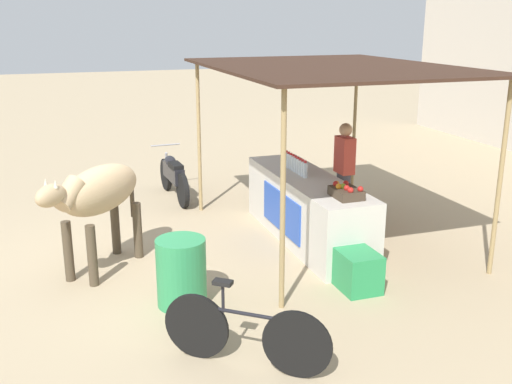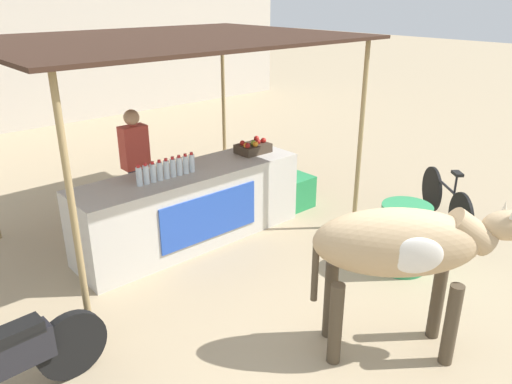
{
  "view_description": "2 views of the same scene",
  "coord_description": "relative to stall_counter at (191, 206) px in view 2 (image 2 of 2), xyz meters",
  "views": [
    {
      "loc": [
        7.63,
        -1.23,
        3.18
      ],
      "look_at": [
        -0.18,
        1.47,
        0.76
      ],
      "focal_mm": 42.0,
      "sensor_mm": 36.0,
      "label": 1
    },
    {
      "loc": [
        -3.21,
        -2.72,
        3.02
      ],
      "look_at": [
        0.46,
        1.47,
        0.78
      ],
      "focal_mm": 35.0,
      "sensor_mm": 36.0,
      "label": 2
    }
  ],
  "objects": [
    {
      "name": "ground_plane",
      "position": [
        0.0,
        -2.2,
        -0.48
      ],
      "size": [
        60.0,
        60.0,
        0.0
      ],
      "primitive_type": "plane",
      "color": "tan"
    },
    {
      "name": "stall_counter",
      "position": [
        0.0,
        0.0,
        0.0
      ],
      "size": [
        3.0,
        0.82,
        0.96
      ],
      "color": "beige",
      "rests_on": "ground"
    },
    {
      "name": "stall_awning",
      "position": [
        0.0,
        0.3,
        1.96
      ],
      "size": [
        4.2,
        3.2,
        2.54
      ],
      "color": "#382319",
      "rests_on": "ground"
    },
    {
      "name": "water_bottle_row",
      "position": [
        -0.35,
        -0.05,
        0.59
      ],
      "size": [
        0.79,
        0.07,
        0.25
      ],
      "color": "silver",
      "rests_on": "stall_counter"
    },
    {
      "name": "fruit_crate",
      "position": [
        1.08,
        0.05,
        0.55
      ],
      "size": [
        0.44,
        0.32,
        0.18
      ],
      "color": "#3F3326",
      "rests_on": "stall_counter"
    },
    {
      "name": "vendor_behind_counter",
      "position": [
        -0.33,
        0.75,
        0.37
      ],
      "size": [
        0.34,
        0.22,
        1.65
      ],
      "color": "#383842",
      "rests_on": "ground"
    },
    {
      "name": "cooler_box",
      "position": [
        1.72,
        -0.1,
        -0.24
      ],
      "size": [
        0.6,
        0.44,
        0.48
      ],
      "primitive_type": "cube",
      "color": "#268C4C",
      "rests_on": "ground"
    },
    {
      "name": "water_barrel",
      "position": [
        1.44,
        -2.19,
        -0.08
      ],
      "size": [
        0.57,
        0.57,
        0.79
      ],
      "primitive_type": "cylinder",
      "color": "#2D8C51",
      "rests_on": "ground"
    },
    {
      "name": "cow",
      "position": [
        0.15,
        -2.96,
        0.55
      ],
      "size": [
        1.6,
        1.49,
        1.44
      ],
      "color": "tan",
      "rests_on": "ground"
    },
    {
      "name": "bicycle_leaning",
      "position": [
        2.89,
        -1.9,
        -0.13
      ],
      "size": [
        1.07,
        1.32,
        0.85
      ],
      "color": "black",
      "rests_on": "ground"
    }
  ]
}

